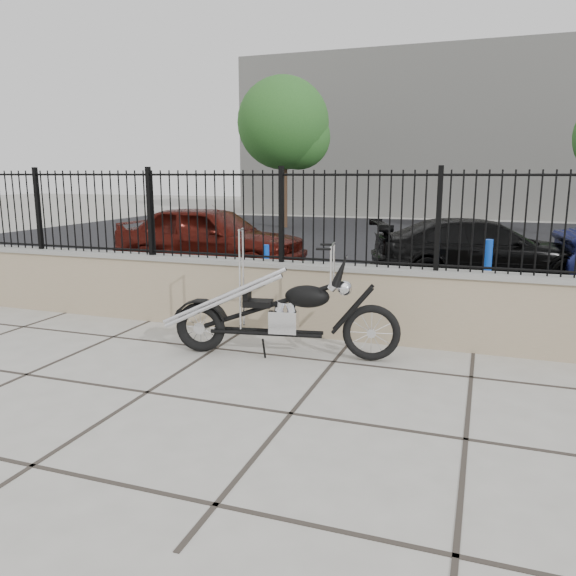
# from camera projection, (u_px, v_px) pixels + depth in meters

# --- Properties ---
(ground_plane) EXTENTS (90.00, 90.00, 0.00)m
(ground_plane) POSITION_uv_depth(u_px,v_px,m) (291.00, 414.00, 5.03)
(ground_plane) COLOR #99968E
(ground_plane) RESTS_ON ground
(parking_lot) EXTENTS (30.00, 30.00, 0.00)m
(parking_lot) POSITION_uv_depth(u_px,v_px,m) (429.00, 247.00, 16.58)
(parking_lot) COLOR black
(parking_lot) RESTS_ON ground
(retaining_wall) EXTENTS (14.00, 0.36, 0.96)m
(retaining_wall) POSITION_uv_depth(u_px,v_px,m) (354.00, 302.00, 7.24)
(retaining_wall) COLOR gray
(retaining_wall) RESTS_ON ground_plane
(iron_fence) EXTENTS (14.00, 0.08, 1.20)m
(iron_fence) POSITION_uv_depth(u_px,v_px,m) (356.00, 219.00, 7.03)
(iron_fence) COLOR black
(iron_fence) RESTS_ON retaining_wall
(background_building) EXTENTS (22.00, 6.00, 8.00)m
(background_building) POSITION_uv_depth(u_px,v_px,m) (460.00, 136.00, 28.72)
(background_building) COLOR beige
(background_building) RESTS_ON ground_plane
(chopper_motorcycle) EXTENTS (2.58, 0.86, 1.52)m
(chopper_motorcycle) POSITION_uv_depth(u_px,v_px,m) (279.00, 293.00, 6.48)
(chopper_motorcycle) COLOR black
(chopper_motorcycle) RESTS_ON ground_plane
(car_red) EXTENTS (4.35, 1.91, 1.46)m
(car_red) POSITION_uv_depth(u_px,v_px,m) (210.00, 238.00, 12.34)
(car_red) COLOR #3F0D09
(car_red) RESTS_ON parking_lot
(car_black) EXTENTS (4.63, 3.01, 1.25)m
(car_black) POSITION_uv_depth(u_px,v_px,m) (481.00, 250.00, 11.09)
(car_black) COLOR black
(car_black) RESTS_ON parking_lot
(bollard_a) EXTENTS (0.14, 0.14, 0.92)m
(bollard_a) POSITION_uv_depth(u_px,v_px,m) (266.00, 271.00, 9.66)
(bollard_a) COLOR #0C29C1
(bollard_a) RESTS_ON ground_plane
(bollard_b) EXTENTS (0.16, 0.16, 1.13)m
(bollard_b) POSITION_uv_depth(u_px,v_px,m) (486.00, 276.00, 8.66)
(bollard_b) COLOR blue
(bollard_b) RESTS_ON ground_plane
(tree_left) EXTENTS (3.55, 3.55, 5.99)m
(tree_left) POSITION_uv_depth(u_px,v_px,m) (283.00, 119.00, 21.70)
(tree_left) COLOR #382619
(tree_left) RESTS_ON ground_plane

